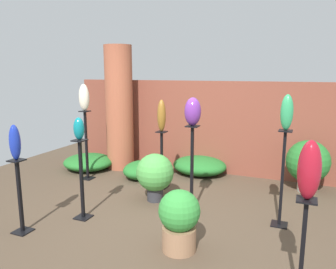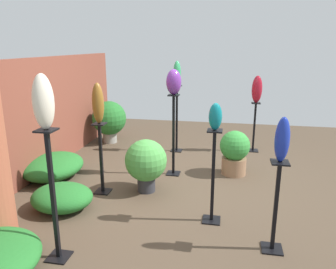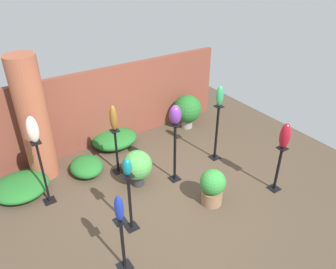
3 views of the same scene
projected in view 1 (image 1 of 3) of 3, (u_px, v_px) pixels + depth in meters
name	position (u px, v px, depth m)	size (l,w,h in m)	color
ground_plane	(159.00, 216.00, 4.43)	(8.00, 8.00, 0.00)	#4C3D2D
brick_wall_back	(208.00, 127.00, 6.29)	(5.60, 0.12, 1.75)	brown
brick_pillar	(119.00, 108.00, 6.46)	(0.54, 0.54, 2.42)	#9E5138
pedestal_violet	(192.00, 175.00, 4.37)	(0.20, 0.20, 1.23)	black
pedestal_jade	(282.00, 183.00, 4.06)	(0.20, 0.20, 1.23)	black
pedestal_cobalt	(20.00, 200.00, 3.91)	(0.20, 0.20, 0.91)	black
pedestal_ruby	(302.00, 256.00, 2.71)	(0.20, 0.20, 0.92)	black
pedestal_teal	(82.00, 183.00, 4.29)	(0.20, 0.20, 1.07)	black
pedestal_ivory	(87.00, 148.00, 5.87)	(0.20, 0.20, 1.25)	black
pedestal_bronze	(162.00, 162.00, 5.46)	(0.20, 0.20, 0.96)	black
art_vase_violet	(193.00, 112.00, 4.21)	(0.21, 0.22, 0.37)	#6B2D8C
art_vase_jade	(287.00, 112.00, 3.90)	(0.15, 0.14, 0.43)	#2D9356
art_vase_cobalt	(15.00, 142.00, 3.78)	(0.12, 0.13, 0.42)	#192D9E
art_vase_ruby	(309.00, 170.00, 2.57)	(0.18, 0.19, 0.49)	maroon
art_vase_teal	(79.00, 129.00, 4.15)	(0.14, 0.14, 0.29)	#0F727A
art_vase_ivory	(84.00, 97.00, 5.69)	(0.19, 0.17, 0.47)	beige
art_vase_bronze	(162.00, 116.00, 5.31)	(0.14, 0.15, 0.52)	brown
potted_plant_mid_right	(179.00, 219.00, 3.52)	(0.45, 0.45, 0.68)	#936B4C
potted_plant_walkway_edge	(155.00, 174.00, 4.89)	(0.56, 0.56, 0.72)	#2D2D33
potted_plant_near_pillar	(308.00, 162.00, 5.25)	(0.68, 0.68, 0.85)	gray
foliage_bed_east	(199.00, 166.00, 6.21)	(1.02, 0.85, 0.33)	#236B28
foliage_bed_west	(141.00, 170.00, 5.99)	(0.64, 0.75, 0.31)	#236B28
foliage_bed_center	(88.00, 162.00, 6.53)	(0.99, 0.94, 0.30)	#236B28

